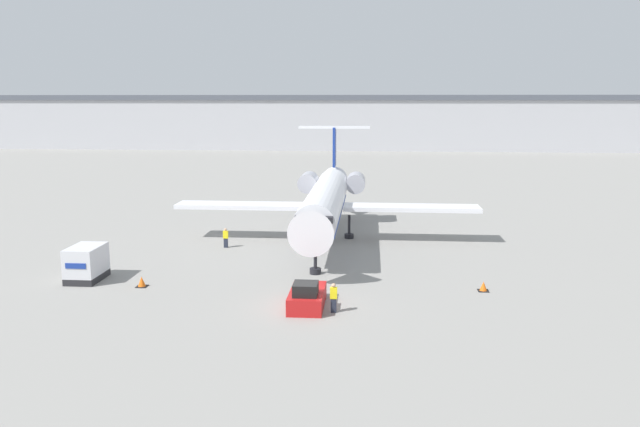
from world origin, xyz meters
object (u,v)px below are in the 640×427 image
Objects in this scene: pushback_tug at (307,297)px; worker_by_wing at (226,237)px; traffic_cone_right at (483,287)px; airplane_main at (326,199)px; luggage_cart at (86,263)px; worker_near_tug at (334,297)px; traffic_cone_left at (142,282)px.

pushback_tug is 2.51× the size of worker_by_wing.
airplane_main is at bearing 128.35° from traffic_cone_right.
worker_by_wing is 21.62m from traffic_cone_right.
airplane_main is 16.90× the size of worker_by_wing.
luggage_cart is (-15.29, 4.20, 0.56)m from pushback_tug.
worker_by_wing is at bearing 122.93° from worker_near_tug.
traffic_cone_left is at bearing -15.11° from luggage_cart.
pushback_tug is 6.10× the size of traffic_cone_right.
traffic_cone_right is at bearing -28.45° from worker_by_wing.
worker_by_wing is (7.14, 10.01, -0.33)m from luggage_cart.
worker_near_tug is (16.90, -5.07, -0.27)m from luggage_cart.
traffic_cone_left is 21.97m from traffic_cone_right.
airplane_main is 20.51m from luggage_cart.
airplane_main is at bearing 24.31° from worker_by_wing.
traffic_cone_left is (-12.71, 3.93, -0.58)m from worker_near_tug.
traffic_cone_left is at bearing 162.80° from worker_near_tug.
luggage_cart is at bearing -125.47° from worker_by_wing.
worker_near_tug reaches higher than pushback_tug.
worker_near_tug is at bearing -17.20° from traffic_cone_left.
worker_near_tug is at bearing -84.60° from airplane_main.
pushback_tug is at bearing -60.15° from worker_by_wing.
pushback_tug is at bearing 151.74° from worker_near_tug.
airplane_main is 18.04m from traffic_cone_right.
worker_near_tug reaches higher than worker_by_wing.
luggage_cart is 26.15m from traffic_cone_right.
luggage_cart is 1.77× the size of worker_near_tug.
pushback_tug is 11.52m from traffic_cone_left.
traffic_cone_right is at bearing 19.87° from pushback_tug.
pushback_tug reaches higher than worker_by_wing.
luggage_cart is 12.30m from worker_by_wing.
worker_by_wing is at bearing 151.55° from traffic_cone_right.
worker_near_tug is (1.77, -18.69, -2.67)m from airplane_main.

